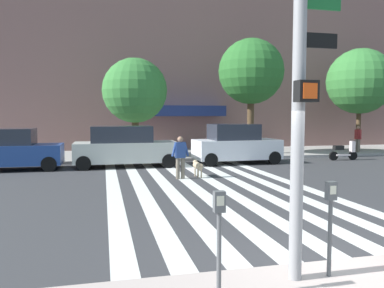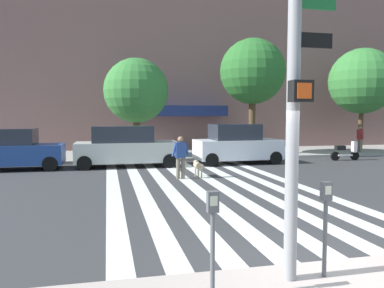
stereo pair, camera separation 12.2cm
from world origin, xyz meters
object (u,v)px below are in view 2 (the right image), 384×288
Objects in this scene: street_tree_further at (362,81)px; pedestrian_bystander at (360,138)px; parking_meter_curbside at (213,230)px; street_tree_nearest at (136,91)px; pedestrian_dog_walker at (181,155)px; dog_on_leash at (198,166)px; parked_car_third_in_line at (237,145)px; traffic_light_pole at (297,33)px; parked_scooter at (345,152)px; street_tree_middle at (253,72)px; parked_car_near_curb at (11,150)px; parking_meter_second_along at (326,216)px; parked_car_behind_first at (126,147)px.

street_tree_further reaches higher than pedestrian_bystander.
street_tree_nearest is at bearing 88.75° from parking_meter_curbside.
parking_meter_curbside is 17.14m from street_tree_nearest.
pedestrian_dog_walker reaches higher than dog_on_leash.
parked_car_third_in_line is at bearing -165.15° from pedestrian_bystander.
dog_on_leash is (1.04, 9.84, -3.08)m from traffic_light_pole.
parking_meter_curbside is 1.37× the size of dog_on_leash.
street_tree_nearest is (-4.81, 3.11, 2.84)m from parked_car_third_in_line.
parked_car_third_in_line is at bearing 179.74° from parked_scooter.
parking_meter_curbside is at bearing -113.15° from street_tree_middle.
parked_car_near_curb is at bearing -166.62° from street_tree_middle.
traffic_light_pole reaches higher than parking_meter_curbside.
parking_meter_curbside is 0.31× the size of parked_car_near_curb.
parking_meter_second_along is 0.28× the size of parked_car_behind_first.
street_tree_middle is (-4.21, 3.04, 4.53)m from parked_scooter.
traffic_light_pole reaches higher than street_tree_nearest.
dog_on_leash is at bearing -152.86° from pedestrian_bystander.
parked_car_third_in_line is 2.66× the size of parked_scooter.
pedestrian_bystander is at bearing -127.37° from street_tree_further.
pedestrian_bystander is at bearing 27.14° from dog_on_leash.
parked_scooter is 0.25× the size of street_tree_further.
parked_car_third_in_line is 0.64× the size of street_tree_middle.
street_tree_further is at bearing 12.74° from parked_car_behind_first.
traffic_light_pole is 0.85× the size of street_tree_middle.
street_tree_middle is 9.92m from pedestrian_dog_walker.
parked_car_third_in_line is at bearing 69.43° from parking_meter_curbside.
parked_scooter is at bearing -135.20° from street_tree_further.
parked_car_third_in_line is at bearing 47.42° from pedestrian_dog_walker.
parking_meter_curbside is 9.90m from pedestrian_dog_walker.
dog_on_leash is (0.77, 0.32, -0.48)m from pedestrian_dog_walker.
street_tree_middle is at bearing -0.89° from street_tree_nearest.
parked_car_third_in_line is at bearing -0.01° from parked_car_near_curb.
parked_scooter is (10.18, 13.51, -3.04)m from traffic_light_pole.
parking_meter_curbside is 0.31× the size of parked_car_third_in_line.
parked_car_near_curb is at bearing 117.99° from parking_meter_second_along.
pedestrian_bystander is at bearing 48.95° from parking_meter_curbside.
pedestrian_bystander reaches higher than parking_meter_curbside.
street_tree_nearest is 6.93m from street_tree_middle.
traffic_light_pole reaches higher than parked_car_behind_first.
parked_car_behind_first is 14.65m from pedestrian_bystander.
parked_car_third_in_line is (5.18, 13.80, -0.07)m from parking_meter_curbside.
pedestrian_bystander is at bearing 9.25° from parked_car_behind_first.
street_tree_nearest is 3.33× the size of pedestrian_dog_walker.
parked_car_behind_first is 9.11m from street_tree_middle.
street_tree_further is 4.03× the size of pedestrian_bystander.
street_tree_nearest is at bearing 105.52° from dog_on_leash.
street_tree_middle reaches higher than pedestrian_dog_walker.
parked_car_near_curb is 7.21m from street_tree_nearest.
street_tree_nearest is 0.83× the size of street_tree_further.
street_tree_middle is at bearing 71.72° from parking_meter_second_along.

